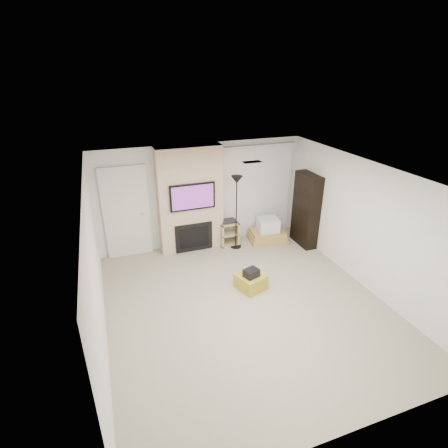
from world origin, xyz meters
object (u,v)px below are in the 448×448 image
object	(u,v)px
floor_lamp	(237,192)
av_stand	(228,231)
ottoman	(251,281)
bookshelf	(306,210)
box_stack	(268,232)

from	to	relation	value
floor_lamp	av_stand	size ratio (longest dim) A/B	2.75
ottoman	bookshelf	bearing A→B (deg)	33.54
ottoman	bookshelf	world-z (taller)	bookshelf
ottoman	box_stack	distance (m)	2.17
ottoman	av_stand	bearing A→B (deg)	82.78
ottoman	av_stand	size ratio (longest dim) A/B	0.76
ottoman	floor_lamp	bearing A→B (deg)	78.11
ottoman	box_stack	bearing A→B (deg)	54.93
ottoman	floor_lamp	size ratio (longest dim) A/B	0.28
ottoman	floor_lamp	xyz separation A→B (m)	(0.36, 1.73, 1.28)
floor_lamp	box_stack	bearing A→B (deg)	3.03
av_stand	bookshelf	size ratio (longest dim) A/B	0.37
ottoman	bookshelf	size ratio (longest dim) A/B	0.28
bookshelf	floor_lamp	bearing A→B (deg)	167.04
box_stack	ottoman	bearing A→B (deg)	-125.07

